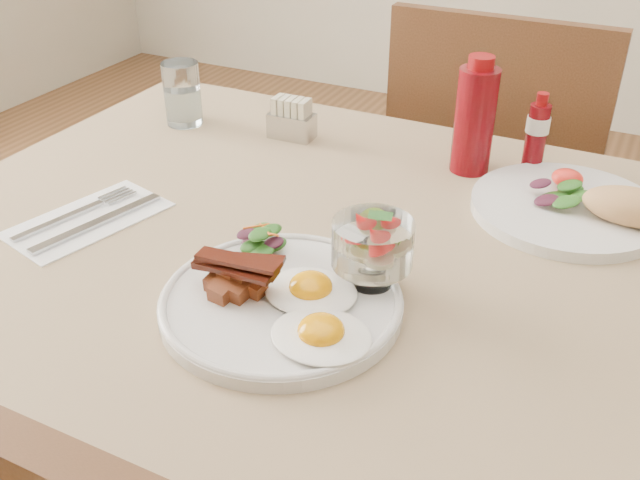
% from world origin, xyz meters
% --- Properties ---
extents(table, '(1.33, 0.88, 0.75)m').
position_xyz_m(table, '(0.00, 0.00, 0.66)').
color(table, brown).
rests_on(table, ground).
extents(chair_far, '(0.42, 0.42, 0.93)m').
position_xyz_m(chair_far, '(0.00, 0.66, 0.52)').
color(chair_far, brown).
rests_on(chair_far, ground).
extents(main_plate, '(0.28, 0.28, 0.02)m').
position_xyz_m(main_plate, '(-0.06, -0.17, 0.76)').
color(main_plate, silver).
rests_on(main_plate, table).
extents(fried_eggs, '(0.18, 0.19, 0.03)m').
position_xyz_m(fried_eggs, '(-0.01, -0.18, 0.78)').
color(fried_eggs, white).
rests_on(fried_eggs, main_plate).
extents(bacon_potato_pile, '(0.11, 0.07, 0.05)m').
position_xyz_m(bacon_potato_pile, '(-0.11, -0.18, 0.79)').
color(bacon_potato_pile, brown).
rests_on(bacon_potato_pile, main_plate).
extents(side_salad, '(0.07, 0.06, 0.03)m').
position_xyz_m(side_salad, '(-0.13, -0.09, 0.78)').
color(side_salad, '#214C14').
rests_on(side_salad, main_plate).
extents(fruit_cup, '(0.09, 0.09, 0.10)m').
position_xyz_m(fruit_cup, '(0.02, -0.09, 0.82)').
color(fruit_cup, white).
rests_on(fruit_cup, main_plate).
extents(second_plate, '(0.29, 0.27, 0.07)m').
position_xyz_m(second_plate, '(0.21, 0.21, 0.77)').
color(second_plate, silver).
rests_on(second_plate, table).
extents(ketchup_bottle, '(0.08, 0.08, 0.18)m').
position_xyz_m(ketchup_bottle, '(0.03, 0.29, 0.84)').
color(ketchup_bottle, '#5D050B').
rests_on(ketchup_bottle, table).
extents(hot_sauce_bottle, '(0.04, 0.04, 0.13)m').
position_xyz_m(hot_sauce_bottle, '(0.12, 0.33, 0.81)').
color(hot_sauce_bottle, '#5D050B').
rests_on(hot_sauce_bottle, table).
extents(sugar_caddy, '(0.08, 0.05, 0.07)m').
position_xyz_m(sugar_caddy, '(-0.28, 0.27, 0.78)').
color(sugar_caddy, '#AEAFB3').
rests_on(sugar_caddy, table).
extents(water_glass, '(0.07, 0.07, 0.11)m').
position_xyz_m(water_glass, '(-0.49, 0.25, 0.80)').
color(water_glass, white).
rests_on(water_glass, table).
extents(napkin_cutlery, '(0.17, 0.24, 0.01)m').
position_xyz_m(napkin_cutlery, '(-0.40, -0.11, 0.75)').
color(napkin_cutlery, white).
rests_on(napkin_cutlery, table).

